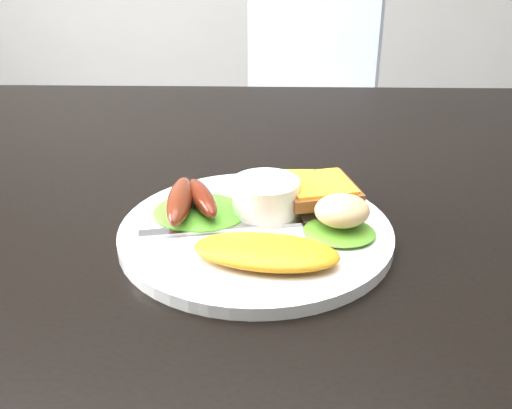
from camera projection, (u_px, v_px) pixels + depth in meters
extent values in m
cube|color=black|center=(262.00, 188.00, 0.75)|extent=(1.20, 0.80, 0.04)
cube|color=tan|center=(312.00, 145.00, 1.67)|extent=(0.52, 0.52, 0.05)
imported|color=navy|center=(307.00, 42.00, 1.35)|extent=(0.62, 0.48, 1.55)
cylinder|color=white|center=(256.00, 233.00, 0.59)|extent=(0.27, 0.27, 0.01)
ellipsoid|color=#4F9620|center=(200.00, 212.00, 0.61)|extent=(0.11, 0.10, 0.01)
ellipsoid|color=#55951D|center=(339.00, 231.00, 0.57)|extent=(0.08, 0.08, 0.01)
ellipsoid|color=orange|center=(266.00, 252.00, 0.53)|extent=(0.14, 0.08, 0.02)
ellipsoid|color=brown|center=(180.00, 200.00, 0.59)|extent=(0.03, 0.10, 0.02)
ellipsoid|color=#60250A|center=(202.00, 197.00, 0.60)|extent=(0.05, 0.09, 0.02)
cylinder|color=white|center=(266.00, 199.00, 0.60)|extent=(0.09, 0.09, 0.04)
cube|color=brown|center=(282.00, 192.00, 0.65)|extent=(0.09, 0.09, 0.01)
cube|color=brown|center=(319.00, 190.00, 0.62)|extent=(0.09, 0.09, 0.01)
ellipsoid|color=beige|center=(342.00, 210.00, 0.57)|extent=(0.07, 0.07, 0.03)
cube|color=#ADAFB7|center=(222.00, 228.00, 0.58)|extent=(0.16, 0.04, 0.00)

